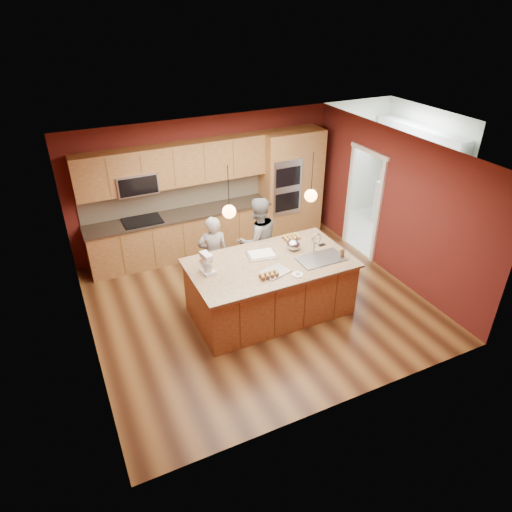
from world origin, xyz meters
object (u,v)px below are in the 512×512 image
stand_mixer (207,265)px  mixing_bowl (293,245)px  island (271,286)px  person_left (213,255)px  person_right (258,240)px

stand_mixer → mixing_bowl: 1.56m
island → person_left: size_ratio=1.79×
person_right → mixing_bowl: person_right is taller
island → stand_mixer: size_ratio=7.82×
person_left → mixing_bowl: size_ratio=6.20×
island → person_right: (0.23, 0.99, 0.33)m
island → stand_mixer: island is taller
stand_mixer → mixing_bowl: stand_mixer is taller
island → mixing_bowl: 0.79m
island → person_right: size_ratio=1.60×
person_left → person_right: person_right is taller
island → mixing_bowl: island is taller
stand_mixer → mixing_bowl: bearing=-6.7°
stand_mixer → person_right: bearing=25.0°
person_left → person_right: (0.87, 0.00, 0.09)m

